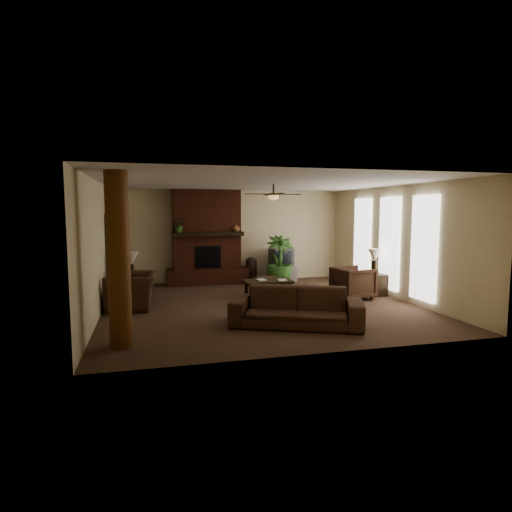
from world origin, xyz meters
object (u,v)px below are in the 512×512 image
object	(u,v)px
armchair_left	(132,285)
floor_plant	(279,271)
side_table_left	(134,290)
lamp_right	(375,257)
log_column	(119,260)
coffee_table	(268,282)
floor_vase	(251,268)
side_table_right	(374,285)
armchair_right	(353,281)
ottoman	(268,285)
sofa	(296,301)
tv_stand	(282,273)
lamp_left	(131,260)

from	to	relation	value
armchair_left	floor_plant	world-z (taller)	armchair_left
side_table_left	lamp_right	distance (m)	6.09
log_column	coffee_table	xyz separation A→B (m)	(3.36, 3.22, -1.03)
floor_vase	floor_plant	distance (m)	1.02
floor_plant	side_table_left	bearing A→B (deg)	-162.04
log_column	side_table_right	distance (m)	6.78
log_column	side_table_left	world-z (taller)	log_column
floor_plant	armchair_left	bearing A→B (deg)	-153.75
armchair_right	lamp_right	size ratio (longest dim) A/B	1.35
ottoman	side_table_right	distance (m)	2.76
log_column	coffee_table	bearing A→B (deg)	43.78
log_column	floor_plant	bearing A→B (deg)	48.94
floor_plant	sofa	bearing A→B (deg)	-103.26
armchair_left	ottoman	bearing A→B (deg)	109.88
log_column	armchair_right	bearing A→B (deg)	24.86
floor_vase	tv_stand	bearing A→B (deg)	-7.75
side_table_right	log_column	bearing A→B (deg)	-155.78
armchair_right	tv_stand	size ratio (longest dim) A/B	1.03
lamp_right	armchair_left	bearing A→B (deg)	-179.94
side_table_right	lamp_right	world-z (taller)	lamp_right
floor_vase	side_table_left	bearing A→B (deg)	-148.48
armchair_left	tv_stand	xyz separation A→B (m)	(4.37, 2.66, -0.28)
floor_vase	floor_plant	bearing A→B (deg)	-49.27
coffee_table	lamp_right	distance (m)	2.85
log_column	floor_plant	distance (m)	6.42
floor_plant	side_table_left	world-z (taller)	floor_plant
coffee_table	side_table_left	world-z (taller)	side_table_left
armchair_left	sofa	bearing A→B (deg)	57.30
ottoman	floor_plant	distance (m)	1.22
side_table_left	lamp_left	size ratio (longest dim) A/B	0.85
coffee_table	armchair_right	bearing A→B (deg)	-20.06
armchair_left	side_table_right	bearing A→B (deg)	93.66
ottoman	armchair_right	bearing A→B (deg)	-34.86
tv_stand	floor_vase	size ratio (longest dim) A/B	1.10
armchair_right	floor_vase	distance (m)	3.59
tv_stand	floor_plant	distance (m)	0.72
lamp_left	lamp_right	size ratio (longest dim) A/B	1.00
tv_stand	side_table_left	distance (m)	4.77
armchair_right	tv_stand	xyz separation A→B (m)	(-0.92, 2.94, -0.19)
ottoman	tv_stand	world-z (taller)	tv_stand
ottoman	log_column	bearing A→B (deg)	-133.26
side_table_left	ottoman	bearing A→B (deg)	4.95
log_column	armchair_right	world-z (taller)	log_column
ottoman	side_table_left	xyz separation A→B (m)	(-3.44, -0.30, 0.08)
floor_plant	side_table_right	xyz separation A→B (m)	(1.94, -2.04, -0.13)
armchair_right	side_table_left	bearing A→B (deg)	70.56
armchair_right	floor_vase	bearing A→B (deg)	22.34
sofa	armchair_left	size ratio (longest dim) A/B	2.04
log_column	floor_vase	world-z (taller)	log_column
armchair_left	side_table_right	world-z (taller)	armchair_left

